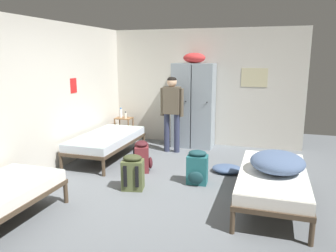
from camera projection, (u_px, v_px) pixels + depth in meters
ground_plane at (162, 191)px, 4.97m from camera, size 9.34×9.34×0.00m
room_backdrop at (122, 94)px, 6.24m from camera, size 4.37×5.90×2.60m
locker_bank at (194, 104)px, 7.28m from camera, size 0.90×0.55×2.07m
shelf_unit at (124, 127)px, 7.83m from camera, size 0.38×0.30×0.57m
bed_left_rear at (107, 140)px, 6.50m from camera, size 0.90×1.90×0.49m
bed_right at (273, 178)px, 4.45m from camera, size 0.90×1.90×0.49m
bedding_heap at (277, 162)px, 4.38m from camera, size 0.71×0.80×0.26m
person_traveler at (172, 107)px, 6.84m from camera, size 0.50×0.20×1.59m
water_bottle at (121, 113)px, 7.81m from camera, size 0.07×0.07×0.23m
lotion_bottle at (126, 115)px, 7.71m from camera, size 0.05×0.05×0.16m
backpack_maroon at (142, 157)px, 5.80m from camera, size 0.40×0.39×0.55m
backpack_olive at (133, 173)px, 5.01m from camera, size 0.36×0.38×0.55m
backpack_teal at (197, 168)px, 5.23m from camera, size 0.34×0.35×0.55m
clothes_pile_denim at (227, 169)px, 5.78m from camera, size 0.53×0.44×0.12m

